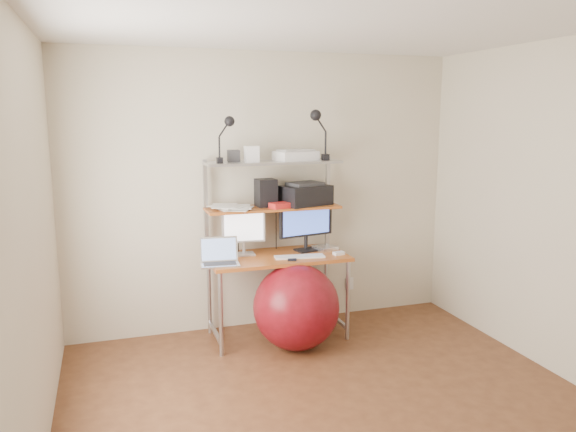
# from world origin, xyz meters

# --- Properties ---
(room) EXTENTS (3.60, 3.60, 3.60)m
(room) POSITION_xyz_m (0.00, 0.00, 1.25)
(room) COLOR brown
(room) RESTS_ON ground
(computer_desk) EXTENTS (1.20, 0.60, 1.57)m
(computer_desk) POSITION_xyz_m (0.00, 1.50, 0.96)
(computer_desk) COLOR #AA4D21
(computer_desk) RESTS_ON ground
(desktop) EXTENTS (1.20, 0.60, 0.00)m
(desktop) POSITION_xyz_m (0.00, 1.44, 0.74)
(desktop) COLOR #AA4D21
(desktop) RESTS_ON computer_desk
(mid_shelf) EXTENTS (1.18, 0.34, 0.00)m
(mid_shelf) POSITION_xyz_m (0.00, 1.57, 1.15)
(mid_shelf) COLOR #AA4D21
(mid_shelf) RESTS_ON computer_desk
(top_shelf) EXTENTS (1.18, 0.34, 0.00)m
(top_shelf) POSITION_xyz_m (0.00, 1.57, 1.55)
(top_shelf) COLOR #ACACB1
(top_shelf) RESTS_ON computer_desk
(floor) EXTENTS (3.60, 3.60, 0.00)m
(floor) POSITION_xyz_m (0.00, 0.00, 0.00)
(floor) COLOR brown
(floor) RESTS_ON ground
(wall_outlet) EXTENTS (0.08, 0.01, 0.12)m
(wall_outlet) POSITION_xyz_m (0.85, 1.79, 0.30)
(wall_outlet) COLOR white
(wall_outlet) RESTS_ON room
(monitor_silver) EXTENTS (0.38, 0.14, 0.42)m
(monitor_silver) POSITION_xyz_m (-0.27, 1.56, 0.96)
(monitor_silver) COLOR silver
(monitor_silver) RESTS_ON desktop
(monitor_black) EXTENTS (0.53, 0.18, 0.53)m
(monitor_black) POSITION_xyz_m (0.30, 1.54, 1.01)
(monitor_black) COLOR black
(monitor_black) RESTS_ON desktop
(laptop) EXTENTS (0.33, 0.28, 0.27)m
(laptop) POSITION_xyz_m (-0.53, 1.32, 0.79)
(laptop) COLOR silver
(laptop) RESTS_ON desktop
(keyboard) EXTENTS (0.44, 0.18, 0.01)m
(keyboard) POSITION_xyz_m (0.16, 1.32, 0.75)
(keyboard) COLOR white
(keyboard) RESTS_ON desktop
(mouse) EXTENTS (0.10, 0.07, 0.03)m
(mouse) POSITION_xyz_m (0.52, 1.30, 0.75)
(mouse) COLOR white
(mouse) RESTS_ON desktop
(mac_mini) EXTENTS (0.22, 0.22, 0.03)m
(mac_mini) POSITION_xyz_m (0.47, 1.50, 0.76)
(mac_mini) COLOR silver
(mac_mini) RESTS_ON desktop
(phone) EXTENTS (0.11, 0.15, 0.01)m
(phone) POSITION_xyz_m (0.08, 1.27, 0.75)
(phone) COLOR black
(phone) RESTS_ON desktop
(printer) EXTENTS (0.49, 0.40, 0.20)m
(printer) POSITION_xyz_m (0.30, 1.58, 1.25)
(printer) COLOR black
(printer) RESTS_ON mid_shelf
(nas_cube) EXTENTS (0.18, 0.18, 0.24)m
(nas_cube) POSITION_xyz_m (-0.06, 1.60, 1.27)
(nas_cube) COLOR black
(nas_cube) RESTS_ON mid_shelf
(red_box) EXTENTS (0.20, 0.16, 0.05)m
(red_box) POSITION_xyz_m (0.04, 1.47, 1.17)
(red_box) COLOR red
(red_box) RESTS_ON mid_shelf
(scanner) EXTENTS (0.40, 0.30, 0.09)m
(scanner) POSITION_xyz_m (0.22, 1.59, 1.60)
(scanner) COLOR white
(scanner) RESTS_ON top_shelf
(box_white) EXTENTS (0.12, 0.10, 0.14)m
(box_white) POSITION_xyz_m (-0.19, 1.54, 1.62)
(box_white) COLOR white
(box_white) RESTS_ON top_shelf
(box_grey) EXTENTS (0.11, 0.11, 0.10)m
(box_grey) POSITION_xyz_m (-0.34, 1.60, 1.60)
(box_grey) COLOR #2F2F32
(box_grey) RESTS_ON top_shelf
(clip_lamp_left) EXTENTS (0.15, 0.09, 0.39)m
(clip_lamp_left) POSITION_xyz_m (-0.41, 1.50, 1.83)
(clip_lamp_left) COLOR black
(clip_lamp_left) RESTS_ON top_shelf
(clip_lamp_right) EXTENTS (0.18, 0.10, 0.44)m
(clip_lamp_right) POSITION_xyz_m (0.39, 1.51, 1.87)
(clip_lamp_right) COLOR black
(clip_lamp_right) RESTS_ON top_shelf
(exercise_ball) EXTENTS (0.72, 0.72, 0.72)m
(exercise_ball) POSITION_xyz_m (0.07, 1.14, 0.36)
(exercise_ball) COLOR maroon
(exercise_ball) RESTS_ON floor
(paper_stack) EXTENTS (0.42, 0.41, 0.03)m
(paper_stack) POSITION_xyz_m (-0.38, 1.57, 1.17)
(paper_stack) COLOR white
(paper_stack) RESTS_ON mid_shelf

